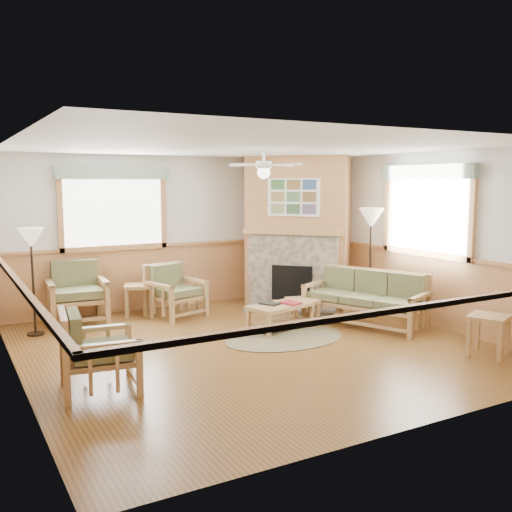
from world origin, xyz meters
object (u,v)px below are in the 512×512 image
end_table_chairs (139,300)px  floor_lamp_left (33,282)px  armchair_back_left (77,292)px  armchair_back_right (176,291)px  floor_lamp_right (370,262)px  sofa (365,299)px  footstool (302,311)px  end_table_sofa (488,335)px  coffee_table (281,317)px  armchair_left (100,350)px

end_table_chairs → floor_lamp_left: 1.86m
armchair_back_left → floor_lamp_left: floor_lamp_left is taller
armchair_back_right → floor_lamp_right: size_ratio=0.48×
floor_lamp_right → sofa: bearing=-136.9°
end_table_chairs → footstool: (2.12, -1.76, -0.07)m
sofa → end_table_sofa: sofa is taller
coffee_table → armchair_back_right: bearing=109.1°
end_table_chairs → floor_lamp_right: size_ratio=0.29×
armchair_back_right → end_table_chairs: bearing=128.7°
footstool → armchair_back_right: bearing=139.0°
armchair_back_left → floor_lamp_left: 0.89m
armchair_back_left → coffee_table: 3.28m
end_table_chairs → floor_lamp_left: (-1.73, -0.44, 0.53)m
end_table_sofa → floor_lamp_right: (0.12, 2.48, 0.65)m
floor_lamp_right → end_table_sofa: bearing=-92.7°
armchair_left → sofa: bearing=-71.8°
armchair_back_left → coffee_table: armchair_back_left is taller
armchair_back_left → armchair_back_right: armchair_back_left is taller
floor_lamp_left → floor_lamp_right: (5.10, -1.47, 0.12)m
armchair_left → footstool: armchair_left is taller
end_table_chairs → footstool: 2.76m
armchair_back_left → floor_lamp_left: (-0.71, -0.44, 0.30)m
armchair_back_right → floor_lamp_left: (-2.24, -0.08, 0.36)m
armchair_back_left → armchair_left: bearing=-93.3°
end_table_chairs → floor_lamp_right: (3.37, -1.91, 0.65)m
floor_lamp_left → coffee_table: bearing=-24.9°
coffee_table → sofa: bearing=-31.0°
sofa → floor_lamp_left: 5.02m
footstool → end_table_sofa: bearing=-66.7°
sofa → floor_lamp_left: (-4.61, 1.93, 0.37)m
end_table_chairs → footstool: bearing=-39.6°
armchair_back_left → end_table_sofa: bearing=-41.3°
sofa → end_table_sofa: bearing=-12.8°
armchair_left → end_table_chairs: size_ratio=1.66×
armchair_left → floor_lamp_left: floor_lamp_left is taller
sofa → footstool: bearing=-151.8°
end_table_sofa → floor_lamp_right: floor_lamp_right is taller
floor_lamp_right → footstool: bearing=172.9°
armchair_left → end_table_sofa: armchair_left is taller
sofa → footstool: sofa is taller
armchair_back_right → coffee_table: bearing=-72.8°
end_table_sofa → footstool: size_ratio=1.19×
end_table_chairs → end_table_sofa: size_ratio=0.99×
footstool → sofa: bearing=-38.6°
coffee_table → end_table_chairs: bearing=114.4°
armchair_back_right → footstool: (1.61, -1.40, -0.24)m
armchair_back_right → floor_lamp_right: 3.29m
sofa → armchair_left: 4.41m
coffee_table → floor_lamp_left: size_ratio=0.63×
sofa → floor_lamp_right: bearing=110.0°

